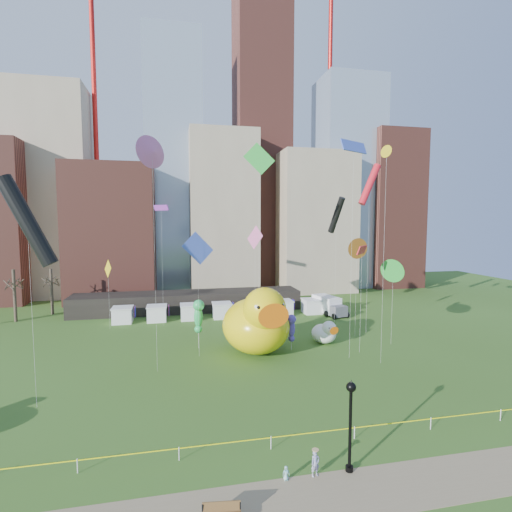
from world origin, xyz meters
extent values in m
plane|color=#34561B|center=(0.00, 0.00, 0.00)|extent=(160.00, 160.00, 0.00)
cube|color=#827151|center=(0.00, -5.00, 0.01)|extent=(70.00, 4.00, 0.02)
cube|color=gray|center=(-30.00, 62.00, 21.00)|extent=(14.00, 12.00, 42.00)
cube|color=brown|center=(-18.00, 56.00, 13.00)|extent=(16.00, 14.00, 26.00)
cube|color=#8C9EB2|center=(-6.00, 64.00, 27.50)|extent=(12.00, 12.00, 55.00)
cube|color=gray|center=(4.00, 60.00, 17.00)|extent=(14.00, 14.00, 34.00)
cube|color=brown|center=(14.00, 66.00, 34.00)|extent=(12.00, 12.00, 68.00)
cube|color=gray|center=(24.00, 58.00, 15.00)|extent=(16.00, 14.00, 30.00)
cube|color=#8C9EB2|center=(34.00, 62.00, 24.00)|extent=(14.00, 12.00, 48.00)
cube|color=brown|center=(44.00, 60.00, 18.00)|extent=(12.00, 12.00, 36.00)
cylinder|color=red|center=(-22.00, 64.00, 38.00)|extent=(1.00, 1.00, 76.00)
cylinder|color=red|center=(30.00, 64.00, 38.00)|extent=(1.00, 1.00, 76.00)
cube|color=black|center=(-4.00, 42.00, 1.60)|extent=(38.00, 6.00, 3.20)
cube|color=white|center=(-14.00, 36.00, 1.10)|extent=(2.80, 2.80, 2.20)
cube|color=red|center=(-12.20, 36.00, 1.60)|extent=(0.08, 1.40, 1.60)
cube|color=white|center=(-9.00, 36.00, 1.10)|extent=(2.80, 2.80, 2.20)
cube|color=red|center=(-7.20, 36.00, 1.60)|extent=(0.08, 1.40, 1.60)
cube|color=white|center=(-4.00, 36.00, 1.10)|extent=(2.80, 2.80, 2.20)
cube|color=red|center=(-2.20, 36.00, 1.60)|extent=(0.08, 1.40, 1.60)
cube|color=white|center=(1.00, 36.00, 1.10)|extent=(2.80, 2.80, 2.20)
cube|color=red|center=(2.80, 36.00, 1.60)|extent=(0.08, 1.40, 1.60)
cube|color=white|center=(6.00, 36.00, 1.10)|extent=(2.80, 2.80, 2.20)
cube|color=red|center=(7.80, 36.00, 1.60)|extent=(0.08, 1.40, 1.60)
cube|color=white|center=(11.00, 36.00, 1.10)|extent=(2.80, 2.80, 2.20)
cube|color=red|center=(12.80, 36.00, 1.60)|extent=(0.08, 1.40, 1.60)
cube|color=white|center=(16.00, 36.00, 1.10)|extent=(2.80, 2.80, 2.20)
cube|color=red|center=(17.80, 36.00, 1.60)|extent=(0.08, 1.40, 1.60)
cylinder|color=#382B21|center=(-30.00, 40.00, 4.00)|extent=(0.44, 0.44, 8.00)
cylinder|color=#382B21|center=(-26.00, 44.00, 3.75)|extent=(0.44, 0.44, 7.50)
cylinder|color=white|center=(-12.00, 0.00, 0.45)|extent=(0.06, 0.06, 0.90)
cylinder|color=white|center=(-6.00, 0.00, 0.45)|extent=(0.06, 0.06, 0.90)
cylinder|color=white|center=(0.00, 0.00, 0.45)|extent=(0.06, 0.06, 0.90)
cylinder|color=white|center=(6.00, 0.00, 0.45)|extent=(0.06, 0.06, 0.90)
cylinder|color=white|center=(12.00, 0.00, 0.45)|extent=(0.06, 0.06, 0.90)
cylinder|color=white|center=(18.00, 0.00, 0.45)|extent=(0.06, 0.06, 0.90)
cube|color=#F9FF0D|center=(0.00, 0.00, 0.80)|extent=(50.00, 0.02, 0.07)
ellipsoid|color=yellow|center=(2.92, 19.03, 3.15)|extent=(8.82, 9.94, 6.30)
ellipsoid|color=yellow|center=(2.43, 22.48, 2.98)|extent=(2.30, 1.91, 2.55)
sphere|color=yellow|center=(3.32, 16.24, 5.68)|extent=(5.36, 5.36, 4.74)
cone|color=orange|center=(3.61, 14.25, 5.53)|extent=(2.88, 2.48, 2.60)
sphere|color=white|center=(2.22, 14.77, 6.31)|extent=(0.85, 0.85, 0.85)
sphere|color=white|center=(4.80, 15.14, 6.31)|extent=(0.85, 0.85, 0.85)
sphere|color=black|center=(2.28, 14.37, 6.31)|extent=(0.43, 0.43, 0.43)
sphere|color=black|center=(4.85, 14.74, 6.31)|extent=(0.43, 0.43, 0.43)
ellipsoid|color=white|center=(11.95, 20.65, 1.18)|extent=(3.66, 4.01, 2.37)
ellipsoid|color=white|center=(11.60, 21.91, 1.12)|extent=(0.92, 0.80, 0.96)
sphere|color=white|center=(12.23, 19.63, 2.14)|extent=(2.19, 2.19, 1.78)
cone|color=orange|center=(12.44, 18.90, 2.08)|extent=(1.16, 1.03, 0.98)
sphere|color=white|center=(11.89, 19.03, 2.37)|extent=(0.32, 0.32, 0.32)
sphere|color=white|center=(12.84, 19.29, 2.37)|extent=(0.32, 0.32, 0.32)
sphere|color=black|center=(11.93, 18.88, 2.37)|extent=(0.16, 0.16, 0.16)
sphere|color=black|center=(12.88, 19.14, 2.37)|extent=(0.16, 0.16, 0.16)
cylinder|color=silver|center=(-3.49, 21.83, 1.92)|extent=(0.03, 0.03, 3.84)
ellipsoid|color=green|center=(-3.49, 21.83, 3.84)|extent=(1.24, 1.12, 2.63)
sphere|color=green|center=(-3.49, 21.68, 5.25)|extent=(1.68, 1.68, 1.34)
cone|color=green|center=(-3.49, 21.08, 5.18)|extent=(0.70, 0.94, 0.47)
sphere|color=green|center=(-3.49, 21.88, 2.33)|extent=(0.94, 0.94, 0.94)
cylinder|color=silver|center=(7.19, 18.84, 1.31)|extent=(0.03, 0.03, 2.62)
ellipsoid|color=#503AB0|center=(7.19, 18.84, 2.62)|extent=(1.02, 0.93, 2.14)
sphere|color=#503AB0|center=(7.19, 18.69, 3.77)|extent=(1.39, 1.39, 1.09)
cone|color=#503AB0|center=(7.19, 18.20, 3.72)|extent=(0.59, 0.77, 0.38)
sphere|color=#503AB0|center=(7.19, 18.89, 1.40)|extent=(0.77, 0.77, 0.77)
cube|color=#533D1C|center=(-3.94, -5.48, 0.77)|extent=(1.94, 0.39, 0.49)
cylinder|color=black|center=(4.10, -3.20, 0.18)|extent=(0.47, 0.47, 0.32)
cylinder|color=black|center=(4.10, -3.20, 2.58)|extent=(0.19, 0.19, 5.11)
sphere|color=black|center=(4.10, -3.20, 5.29)|extent=(0.60, 0.60, 0.60)
cone|color=black|center=(4.10, -3.20, 5.61)|extent=(0.21, 0.21, 0.27)
cube|color=white|center=(18.32, 35.46, 1.60)|extent=(3.54, 5.57, 2.58)
cube|color=#595960|center=(19.04, 32.24, 1.08)|extent=(2.72, 2.33, 1.65)
cylinder|color=black|center=(17.47, 33.37, 0.46)|extent=(0.45, 0.96, 0.93)
cylinder|color=black|center=(19.99, 33.93, 0.46)|extent=(0.45, 0.96, 0.93)
cylinder|color=black|center=(16.71, 36.78, 0.46)|extent=(0.45, 0.96, 0.93)
cylinder|color=black|center=(19.22, 37.35, 0.46)|extent=(0.45, 0.96, 0.93)
imported|color=white|center=(1.91, -3.20, 0.80)|extent=(0.65, 0.51, 1.57)
imported|color=white|center=(0.11, -3.20, 0.44)|extent=(0.30, 0.22, 0.84)
cylinder|color=silver|center=(19.22, 23.52, 10.02)|extent=(0.02, 0.02, 20.04)
cylinder|color=red|center=(19.22, 23.52, 20.04)|extent=(3.36, 1.44, 5.54)
cylinder|color=silver|center=(-8.03, 15.39, 10.91)|extent=(0.02, 0.02, 21.83)
cone|color=pink|center=(-8.03, 15.39, 21.83)|extent=(1.95, 2.84, 3.09)
cylinder|color=silver|center=(-17.32, 9.54, 7.56)|extent=(0.02, 0.02, 15.12)
cylinder|color=black|center=(-17.32, 9.54, 15.12)|extent=(4.32, 1.37, 7.29)
cylinder|color=silver|center=(3.63, 20.51, 11.20)|extent=(0.02, 0.02, 22.39)
cube|color=green|center=(3.63, 20.51, 22.39)|extent=(3.57, 1.01, 3.69)
cylinder|color=silver|center=(-15.31, 32.76, 4.30)|extent=(0.02, 0.02, 8.61)
cube|color=yellow|center=(-15.31, 32.76, 8.61)|extent=(1.26, 2.29, 2.59)
cylinder|color=silver|center=(12.78, 15.10, 11.56)|extent=(0.02, 0.02, 23.11)
cube|color=blue|center=(12.78, 15.10, 23.11)|extent=(3.82, 2.39, 1.23)
cylinder|color=silver|center=(17.20, 22.70, 5.83)|extent=(0.02, 0.02, 11.67)
cone|color=orange|center=(17.20, 22.70, 11.67)|extent=(2.56, 1.50, 2.69)
cylinder|color=silver|center=(-7.93, 32.99, 8.57)|extent=(0.02, 0.02, 17.14)
cube|color=purple|center=(-7.93, 32.99, 17.14)|extent=(2.20, 1.97, 0.79)
cylinder|color=silver|center=(14.74, 16.51, 5.97)|extent=(0.02, 0.02, 11.94)
cube|color=red|center=(14.74, 16.51, 11.94)|extent=(2.44, 2.72, 0.98)
cylinder|color=silver|center=(5.49, 31.91, 6.42)|extent=(0.02, 0.02, 12.84)
cube|color=pink|center=(5.49, 31.91, 12.84)|extent=(1.69, 3.19, 3.59)
cylinder|color=silver|center=(17.07, 29.15, 8.06)|extent=(0.02, 0.02, 16.11)
cylinder|color=black|center=(17.07, 29.15, 16.11)|extent=(1.90, 3.26, 5.33)
cylinder|color=silver|center=(19.82, 18.26, 4.61)|extent=(0.02, 0.02, 9.22)
cone|color=green|center=(19.82, 18.26, 9.22)|extent=(0.82, 2.78, 2.77)
cylinder|color=silver|center=(15.32, 12.82, 11.14)|extent=(0.02, 0.02, 22.29)
cone|color=yellow|center=(15.32, 12.82, 22.29)|extent=(0.27, 1.24, 1.24)
cylinder|color=silver|center=(-3.62, 18.74, 6.12)|extent=(0.02, 0.02, 12.24)
cube|color=blue|center=(-3.62, 18.74, 12.24)|extent=(3.50, 1.12, 3.66)
camera|label=1|loc=(-5.96, -23.66, 15.05)|focal=27.00mm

